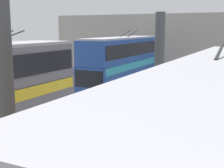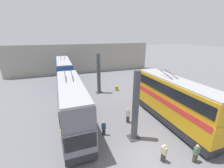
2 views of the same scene
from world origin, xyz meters
TOP-DOWN VIEW (x-y plane):
  - ground_plane at (0.00, 0.00)m, footprint 240.00×240.00m
  - depot_back_wall at (30.20, 0.00)m, footprint 0.50×36.00m
  - support_column_near at (2.59, 0.00)m, footprint 1.07×1.07m
  - support_column_far at (15.22, 0.00)m, footprint 1.07×1.07m
  - bus_left_far at (3.46, -5.19)m, footprint 10.98×2.54m
  - bus_right_near at (6.35, 5.19)m, footprint 10.93×2.54m
  - bus_right_far at (21.27, 5.19)m, footprint 11.39×2.54m
  - person_aisle_midway at (5.20, -0.60)m, footprint 0.48×0.39m
  - person_by_right_row at (4.01, 2.59)m, footprint 0.40×0.48m
  - person_by_left_row at (-1.57, -3.12)m, footprint 0.25×0.43m
  - person_aisle_foreground at (-0.70, -0.81)m, footprint 0.48×0.37m
  - oil_drum at (15.17, -3.20)m, footprint 0.60×0.60m

SIDE VIEW (x-z plane):
  - ground_plane at x=0.00m, z-range 0.00..0.00m
  - oil_drum at x=15.17m, z-range 0.00..0.83m
  - person_by_right_row at x=4.01m, z-range 0.04..1.59m
  - person_aisle_foreground at x=-0.70m, z-range 0.04..1.62m
  - person_by_left_row at x=-1.57m, z-range 0.04..1.66m
  - person_aisle_midway at x=5.20m, z-range 0.06..1.85m
  - bus_right_far at x=21.27m, z-range 0.03..5.63m
  - bus_right_near at x=6.35m, z-range 0.03..5.67m
  - bus_left_far at x=3.46m, z-range 0.04..5.71m
  - support_column_near at x=2.59m, z-range -0.12..6.55m
  - support_column_far at x=15.22m, z-range -0.12..6.55m
  - depot_back_wall at x=30.20m, z-range 0.00..7.29m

